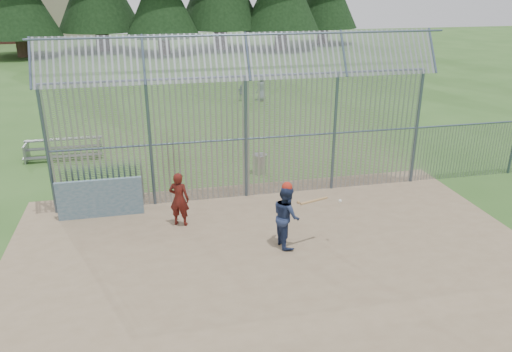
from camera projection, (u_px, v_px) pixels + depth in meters
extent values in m
plane|color=#2D511E|center=(272.00, 247.00, 13.49)|extent=(120.00, 120.00, 0.00)
cube|color=#756047|center=(277.00, 256.00, 13.03)|extent=(14.00, 10.00, 0.02)
cube|color=#38566B|center=(100.00, 198.00, 14.98)|extent=(2.50, 0.12, 1.20)
imported|color=navy|center=(286.00, 216.00, 13.26)|extent=(0.74, 0.90, 1.72)
imported|color=maroon|center=(179.00, 199.00, 14.41)|extent=(0.70, 0.59, 1.63)
imported|color=slate|center=(261.00, 87.00, 29.63)|extent=(0.90, 0.89, 1.58)
imported|color=slate|center=(241.00, 93.00, 29.78)|extent=(0.54, 0.23, 0.92)
sphere|color=#AC2417|center=(287.00, 187.00, 12.96)|extent=(0.28, 0.28, 0.28)
cylinder|color=#AA7F4C|center=(314.00, 201.00, 13.10)|extent=(0.83, 0.32, 0.07)
sphere|color=#AA7F4C|center=(298.00, 202.00, 13.02)|extent=(0.09, 0.09, 0.09)
sphere|color=white|center=(340.00, 201.00, 13.17)|extent=(0.09, 0.09, 0.09)
cylinder|color=#93969B|center=(260.00, 164.00, 18.52)|extent=(0.52, 0.52, 0.70)
cylinder|color=#9EA0A5|center=(260.00, 155.00, 18.39)|extent=(0.56, 0.56, 0.05)
sphere|color=#9EA0A5|center=(260.00, 154.00, 18.37)|extent=(0.10, 0.10, 0.10)
cube|color=gray|center=(63.00, 156.00, 19.83)|extent=(3.00, 0.25, 0.05)
cube|color=slate|center=(63.00, 148.00, 20.05)|extent=(3.00, 0.25, 0.05)
cube|color=slate|center=(64.00, 139.00, 20.28)|extent=(3.00, 0.25, 0.05)
cube|color=gray|center=(27.00, 152.00, 19.81)|extent=(0.06, 0.90, 0.70)
cube|color=slate|center=(100.00, 148.00, 20.37)|extent=(0.06, 0.90, 0.70)
cylinder|color=#47566B|center=(47.00, 152.00, 14.74)|extent=(0.10, 0.10, 4.00)
cylinder|color=#47566B|center=(150.00, 145.00, 15.34)|extent=(0.10, 0.10, 4.00)
cylinder|color=#47566B|center=(246.00, 139.00, 15.94)|extent=(0.10, 0.10, 4.00)
cylinder|color=#47566B|center=(334.00, 133.00, 16.54)|extent=(0.10, 0.10, 4.00)
cylinder|color=#47566B|center=(417.00, 128.00, 17.14)|extent=(0.10, 0.10, 4.00)
cylinder|color=#47566B|center=(245.00, 76.00, 15.21)|extent=(12.00, 0.07, 0.07)
cylinder|color=#47566B|center=(246.00, 139.00, 15.94)|extent=(12.00, 0.06, 0.06)
cube|color=gray|center=(246.00, 139.00, 15.94)|extent=(12.00, 0.02, 4.00)
cube|color=gray|center=(248.00, 56.00, 14.63)|extent=(12.00, 0.77, 1.31)
cylinder|color=#47566B|center=(413.00, 155.00, 17.51)|extent=(0.08, 0.08, 2.00)
cylinder|color=#332319|center=(22.00, 40.00, 46.48)|extent=(1.19, 1.19, 3.06)
cylinder|color=#332319|center=(102.00, 33.00, 50.54)|extent=(1.33, 1.33, 3.42)
cylinder|color=#332319|center=(164.00, 39.00, 48.21)|extent=(1.12, 1.12, 2.88)
cylinder|color=#332319|center=(220.00, 31.00, 52.00)|extent=(1.40, 1.40, 3.60)
cylinder|color=#332319|center=(281.00, 33.00, 51.45)|extent=(1.26, 1.26, 3.24)
cylinder|color=#332319|center=(323.00, 30.00, 56.32)|extent=(1.19, 1.19, 3.06)
cube|color=#B2A58C|center=(67.00, 12.00, 62.70)|extent=(8.00, 7.00, 6.00)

